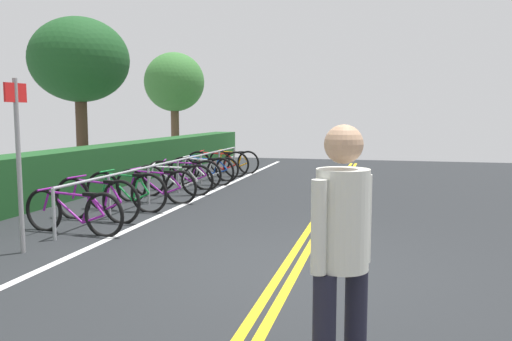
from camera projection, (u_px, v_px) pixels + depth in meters
The scene contains 20 objects.
ground_plane at pixel (291, 271), 6.03m from camera, with size 29.51×12.14×0.05m, color #232628.
centre_line_yellow_inner at pixel (297, 269), 6.00m from camera, with size 26.56×0.10×0.00m, color gold.
centre_line_yellow_outer at pixel (284, 268), 6.04m from camera, with size 26.56×0.10×0.00m, color gold.
bike_lane_stripe_white at pixel (77, 253), 6.68m from camera, with size 26.56×0.12×0.00m, color white.
bike_rack at pixel (178, 167), 11.76m from camera, with size 9.25×0.05×0.76m.
bicycle_0 at pixel (73, 212), 7.77m from camera, with size 0.46×1.77×0.70m.
bicycle_1 at pixel (97, 200), 8.67m from camera, with size 0.46×1.72×0.77m.
bicycle_2 at pixel (126, 191), 9.57m from camera, with size 0.46×1.71×0.77m.
bicycle_3 at pixel (156, 186), 10.49m from camera, with size 0.46×1.79×0.72m.
bicycle_4 at pixel (173, 180), 11.36m from camera, with size 0.64×1.70×0.73m.
bicycle_5 at pixel (184, 175), 12.25m from camera, with size 0.65×1.73×0.75m.
bicycle_6 at pixel (201, 171), 13.11m from camera, with size 0.46×1.73×0.75m.
bicycle_7 at pixel (208, 168), 14.01m from camera, with size 0.46×1.76×0.68m.
bicycle_8 at pixel (217, 164), 14.85m from camera, with size 0.46×1.85×0.77m.
bicycle_9 at pixel (234, 162), 15.79m from camera, with size 0.46×1.66×0.73m.
pedestrian at pixel (342, 246), 3.11m from camera, with size 0.41×0.33×1.72m.
sign_post_near at pixel (18, 149), 6.57m from camera, with size 0.36×0.06×2.23m.
hedge_backdrop at pixel (124, 162), 13.72m from camera, with size 18.20×0.87×1.01m, color #1C4C21.
tree_mid at pixel (79, 61), 13.84m from camera, with size 2.62×2.62×4.33m.
tree_far_right at pixel (174, 83), 20.89m from camera, with size 2.40×2.40×4.23m.
Camera 1 is at (-5.79, -1.00, 1.78)m, focal length 36.53 mm.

